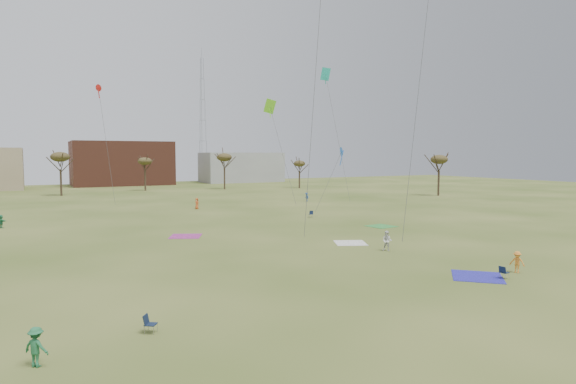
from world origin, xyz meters
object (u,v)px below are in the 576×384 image
camp_chair_left (150,328)px  radio_tower (202,120)px  camp_chair_center (504,275)px  camp_chair_right (311,215)px  flyer_near_center (36,347)px

camp_chair_left → radio_tower: bearing=16.0°
camp_chair_left → radio_tower: size_ratio=0.02×
camp_chair_center → camp_chair_right: 33.98m
radio_tower → camp_chair_left: bearing=-109.1°
camp_chair_center → flyer_near_center: bearing=84.8°
camp_chair_center → radio_tower: radio_tower is taller
camp_chair_right → camp_chair_center: bearing=-52.2°
camp_chair_right → radio_tower: bearing=127.0°
camp_chair_right → camp_chair_left: bearing=-84.7°
camp_chair_center → camp_chair_left: bearing=81.2°
flyer_near_center → camp_chair_right: 47.30m
camp_chair_left → camp_chair_right: same height
camp_chair_left → camp_chair_center: 23.19m
flyer_near_center → camp_chair_right: flyer_near_center is taller
flyer_near_center → camp_chair_left: 5.00m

